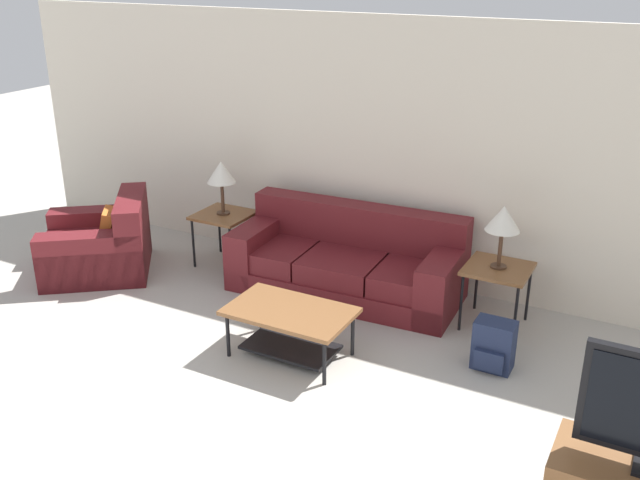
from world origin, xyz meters
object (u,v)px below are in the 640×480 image
object	(u,v)px
side_table_right	(498,273)
backpack	(494,346)
armchair	(101,246)
table_lamp_left	(221,173)
table_lamp_right	(503,220)
couch	(348,264)
side_table_left	(224,218)
coffee_table	(290,322)

from	to	relation	value
side_table_right	backpack	distance (m)	0.80
armchair	table_lamp_left	distance (m)	1.47
table_lamp_right	backpack	world-z (taller)	table_lamp_right
table_lamp_left	side_table_right	bearing A→B (deg)	0.00
table_lamp_right	backpack	size ratio (longest dim) A/B	1.36
table_lamp_right	couch	bearing A→B (deg)	179.88
couch	side_table_left	size ratio (longest dim) A/B	3.98
table_lamp_left	table_lamp_right	xyz separation A→B (m)	(2.92, 0.00, 0.00)
side_table_right	table_lamp_left	distance (m)	2.96
side_table_left	side_table_right	xyz separation A→B (m)	(2.92, 0.00, 0.00)
table_lamp_right	side_table_left	bearing A→B (deg)	180.00
backpack	coffee_table	bearing A→B (deg)	-158.62
table_lamp_left	backpack	world-z (taller)	table_lamp_left
armchair	backpack	world-z (taller)	armchair
side_table_left	table_lamp_right	distance (m)	2.96
side_table_left	side_table_right	size ratio (longest dim) A/B	1.00
armchair	side_table_left	world-z (taller)	armchair
coffee_table	table_lamp_left	size ratio (longest dim) A/B	1.80
armchair	table_lamp_right	xyz separation A→B (m)	(3.95, 0.77, 0.73)
side_table_left	backpack	size ratio (longest dim) A/B	1.37
coffee_table	table_lamp_right	bearing A→B (deg)	44.39
side_table_right	table_lamp_right	distance (m)	0.50
couch	table_lamp_left	distance (m)	1.62
side_table_left	side_table_right	bearing A→B (deg)	0.00
couch	armchair	bearing A→B (deg)	-162.77
couch	table_lamp_right	size ratio (longest dim) A/B	4.00
armchair	backpack	bearing A→B (deg)	0.73
backpack	side_table_left	bearing A→B (deg)	167.07
coffee_table	side_table_right	size ratio (longest dim) A/B	1.79
coffee_table	armchair	bearing A→B (deg)	168.15
side_table_left	table_lamp_left	distance (m)	0.50
side_table_right	table_lamp_left	bearing A→B (deg)	180.00
coffee_table	side_table_left	world-z (taller)	side_table_left
side_table_right	table_lamp_right	size ratio (longest dim) A/B	1.00
side_table_left	table_lamp_left	xyz separation A→B (m)	(0.00, 0.00, 0.50)
side_table_left	backpack	xyz separation A→B (m)	(3.11, -0.71, -0.31)
backpack	table_lamp_right	bearing A→B (deg)	104.78
couch	side_table_right	xyz separation A→B (m)	(1.46, -0.00, 0.22)
side_table_right	backpack	xyz separation A→B (m)	(0.19, -0.71, -0.31)
side_table_right	coffee_table	bearing A→B (deg)	-135.61
table_lamp_left	backpack	xyz separation A→B (m)	(3.11, -0.71, -0.81)
coffee_table	side_table_right	distance (m)	1.89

